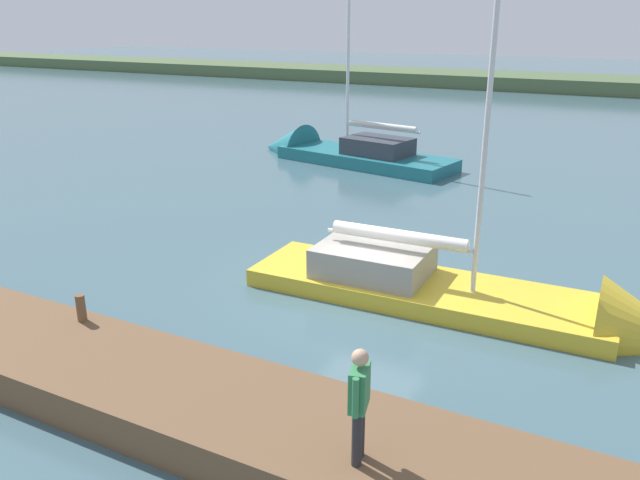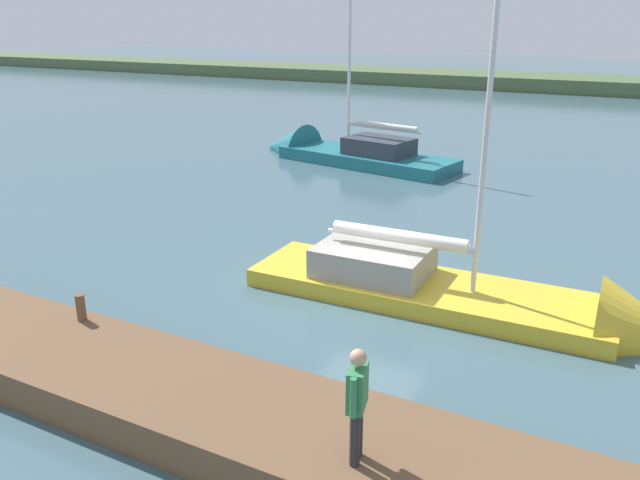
# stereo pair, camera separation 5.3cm
# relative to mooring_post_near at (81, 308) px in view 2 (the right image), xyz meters

# --- Properties ---
(ground_plane) EXTENTS (200.00, 200.00, 0.00)m
(ground_plane) POSITION_rel_mooring_post_near_xyz_m (-3.92, -4.92, -0.94)
(ground_plane) COLOR #42606B
(far_shoreline) EXTENTS (180.00, 8.00, 2.40)m
(far_shoreline) POSITION_rel_mooring_post_near_xyz_m (-3.92, -54.65, -0.94)
(far_shoreline) COLOR #4C603D
(far_shoreline) RESTS_ON ground_plane
(dock_pier) EXTENTS (26.15, 2.46, 0.66)m
(dock_pier) POSITION_rel_mooring_post_near_xyz_m (-3.92, 0.86, -0.61)
(dock_pier) COLOR brown
(dock_pier) RESTS_ON ground_plane
(mooring_post_near) EXTENTS (0.18, 0.18, 0.55)m
(mooring_post_near) POSITION_rel_mooring_post_near_xyz_m (0.00, 0.00, 0.00)
(mooring_post_near) COLOR brown
(mooring_post_near) RESTS_ON dock_pier
(sailboat_near_dock) EXTENTS (10.34, 4.42, 11.73)m
(sailboat_near_dock) POSITION_rel_mooring_post_near_xyz_m (3.78, -18.48, -0.71)
(sailboat_near_dock) COLOR #1E6B75
(sailboat_near_dock) RESTS_ON ground_plane
(sailboat_behind_pier) EXTENTS (10.13, 2.59, 12.36)m
(sailboat_behind_pier) POSITION_rel_mooring_post_near_xyz_m (-6.91, -5.53, -0.76)
(sailboat_behind_pier) COLOR gold
(sailboat_behind_pier) RESTS_ON ground_plane
(person_on_dock) EXTENTS (0.32, 0.63, 1.68)m
(person_on_dock) POSITION_rel_mooring_post_near_xyz_m (-6.54, 1.31, 0.69)
(person_on_dock) COLOR #28282D
(person_on_dock) RESTS_ON dock_pier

